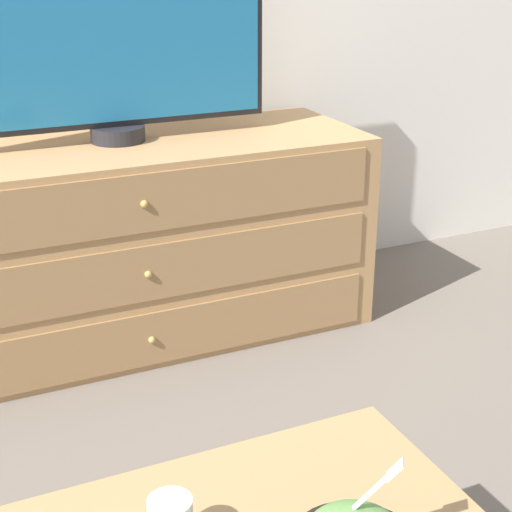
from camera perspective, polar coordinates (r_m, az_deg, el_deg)
name	(u,v)px	position (r m, az deg, el deg)	size (l,w,h in m)	color
ground_plane	(84,302)	(3.11, -12.39, -3.26)	(12.00, 12.00, 0.00)	#70665B
dresser	(123,243)	(2.71, -9.67, 0.93)	(1.67, 0.60, 0.69)	tan
tv	(111,37)	(2.60, -10.49, 15.36)	(1.03, 0.18, 0.64)	#232328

